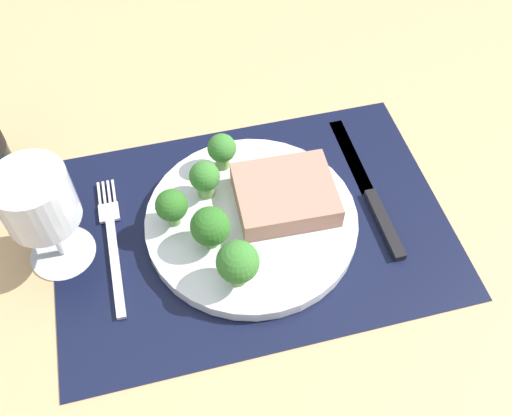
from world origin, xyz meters
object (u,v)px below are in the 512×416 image
object	(u,v)px
fork	(113,242)
wine_glass	(38,204)
steak	(285,194)
knife	(371,195)
plate	(251,221)

from	to	relation	value
fork	wine_glass	size ratio (longest dim) A/B	1.40
steak	fork	xyz separation A→B (cm)	(-20.68, 0.20, -2.79)
knife	plate	bearing A→B (deg)	-178.84
steak	fork	size ratio (longest dim) A/B	0.60
knife	wine_glass	size ratio (longest dim) A/B	1.68
plate	knife	size ratio (longest dim) A/B	1.09
steak	wine_glass	bearing A→B (deg)	179.11
plate	knife	distance (cm)	15.34
wine_glass	plate	bearing A→B (deg)	-4.24
plate	wine_glass	distance (cm)	23.64
steak	knife	xyz separation A→B (cm)	(10.94, -0.69, -2.74)
plate	fork	distance (cm)	16.37
fork	plate	bearing A→B (deg)	-8.36
fork	knife	size ratio (longest dim) A/B	0.83
steak	wine_glass	world-z (taller)	wine_glass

